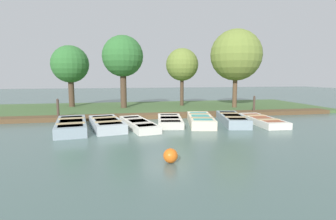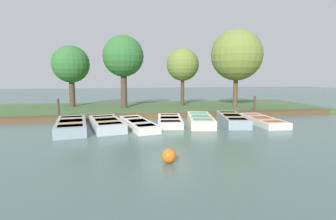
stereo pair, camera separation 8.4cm
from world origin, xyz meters
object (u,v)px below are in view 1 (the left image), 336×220
Objects in this scene: rowboat_0 at (71,125)px; mooring_post_near at (58,109)px; buoy at (170,156)px; park_tree_right at (236,55)px; rowboat_2 at (138,124)px; park_tree_far_left at (70,65)px; rowboat_1 at (106,124)px; park_tree_center at (182,65)px; rowboat_6 at (261,120)px; park_tree_left at (123,57)px; rowboat_5 at (232,119)px; rowboat_4 at (200,120)px; rowboat_3 at (170,121)px; mooring_post_far at (254,105)px.

mooring_post_near reaches higher than rowboat_0.
rowboat_0 is at bearing -146.21° from buoy.
park_tree_right reaches higher than buoy.
park_tree_far_left reaches higher than rowboat_2.
park_tree_far_left is at bearing -172.08° from rowboat_1.
park_tree_center is at bearing 139.85° from rowboat_2.
park_tree_left reaches higher than rowboat_6.
rowboat_4 is at bearing -79.95° from rowboat_5.
rowboat_6 is at bearing 131.59° from buoy.
rowboat_4 is 7.47m from park_tree_center.
rowboat_4 is 0.67× the size of park_tree_left.
park_tree_far_left reaches higher than rowboat_3.
mooring_post_near is 5.97m from park_tree_left.
rowboat_2 is at bearing -54.02° from park_tree_right.
rowboat_1 is 0.76× the size of park_tree_center.
rowboat_5 reaches higher than rowboat_2.
park_tree_left reaches higher than rowboat_4.
rowboat_5 is (0.06, 1.64, -0.00)m from rowboat_4.
mooring_post_far is (0.00, 11.35, 0.00)m from mooring_post_near.
mooring_post_far is at bearing 160.56° from rowboat_6.
mooring_post_far is (-2.68, 8.74, 0.38)m from rowboat_1.
park_tree_left reaches higher than rowboat_1.
mooring_post_near is 0.26× the size of park_tree_far_left.
rowboat_2 is 3.07m from rowboat_4.
rowboat_1 is at bearing -72.96° from mooring_post_far.
rowboat_0 is at bearing -75.19° from rowboat_4.
rowboat_1 is at bearing -76.86° from rowboat_5.
rowboat_3 is at bearing -18.93° from park_tree_center.
buoy is 0.07× the size of park_tree_right.
park_tree_left is 7.78m from park_tree_right.
park_tree_center is at bearing 128.62° from rowboat_0.
park_tree_left is at bearing -115.37° from mooring_post_far.
rowboat_0 is at bearing -74.58° from mooring_post_far.
rowboat_3 is (-0.57, 1.60, 0.00)m from rowboat_2.
park_tree_right is at bearing 109.52° from rowboat_1.
park_tree_far_left is at bearing -132.91° from rowboat_3.
rowboat_0 is at bearing -62.32° from park_tree_right.
park_tree_right is (-5.22, 7.18, 3.62)m from rowboat_2.
mooring_post_near is at bearing -97.65° from rowboat_4.
rowboat_4 reaches higher than rowboat_5.
mooring_post_near is 0.27× the size of park_tree_center.
rowboat_6 is 3.11m from mooring_post_far.
rowboat_4 is 2.91× the size of mooring_post_near.
buoy is at bearing -40.92° from mooring_post_far.
mooring_post_far is 4.04m from park_tree_right.
rowboat_4 is at bearing 154.26° from buoy.
mooring_post_near is at bearing -102.93° from rowboat_6.
park_tree_left is at bearing -175.25° from buoy.
rowboat_3 is 2.64× the size of mooring_post_near.
buoy is 0.08× the size of park_tree_left.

